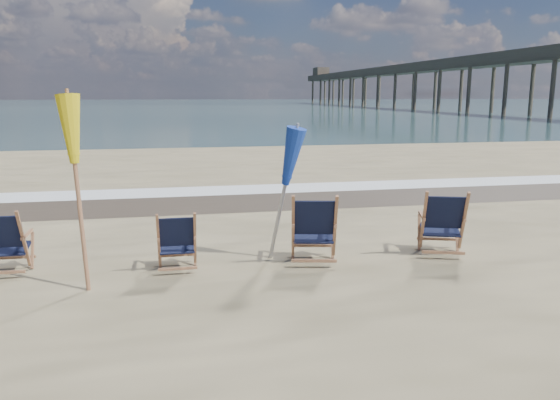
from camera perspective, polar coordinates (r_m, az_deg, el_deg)
The scene contains 10 objects.
ocean at distance 133.69m, azimuth -10.69°, elevation 9.79°, with size 400.00×400.00×0.00m, color #36565B.
surf_foam at distance 14.26m, azimuth -4.77°, elevation 1.07°, with size 200.00×1.40×0.01m, color silver.
wet_sand_strip at distance 12.79m, azimuth -4.00°, elevation -0.08°, with size 200.00×2.60×0.00m, color #42362A.
beach_chair_0 at distance 8.23m, azimuth -25.21°, elevation -3.99°, with size 0.61×0.69×0.96m, color black, non-canonical shape.
beach_chair_1 at distance 7.72m, azimuth -8.87°, elevation -4.26°, with size 0.57×0.64×0.89m, color black, non-canonical shape.
beach_chair_2 at distance 7.91m, azimuth 5.78°, elevation -3.08°, with size 0.69×0.78×1.08m, color black, non-canonical shape.
beach_chair_3 at distance 8.70m, azimuth 18.64°, elevation -2.38°, with size 0.68×0.76×1.06m, color black, non-canonical shape.
umbrella_yellow at distance 7.19m, azimuth -20.67°, elevation 5.89°, with size 0.30×0.30×2.45m.
umbrella_blue at distance 8.00m, azimuth 0.21°, elevation 4.09°, with size 0.30×0.30×2.01m.
fishing_pier at distance 88.97m, azimuth 15.55°, elevation 12.05°, with size 4.40×140.00×9.30m, color #4D4338, non-canonical shape.
Camera 1 is at (-1.56, -5.66, 2.46)m, focal length 35.00 mm.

